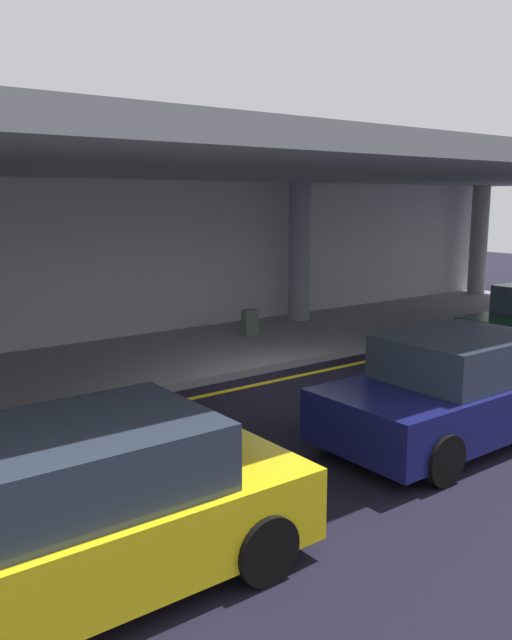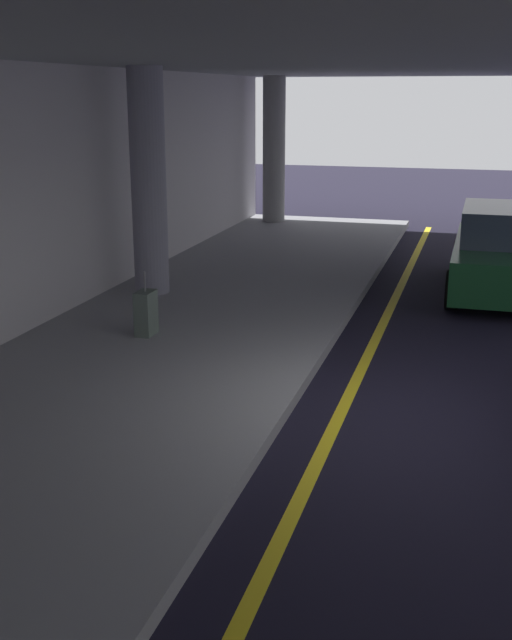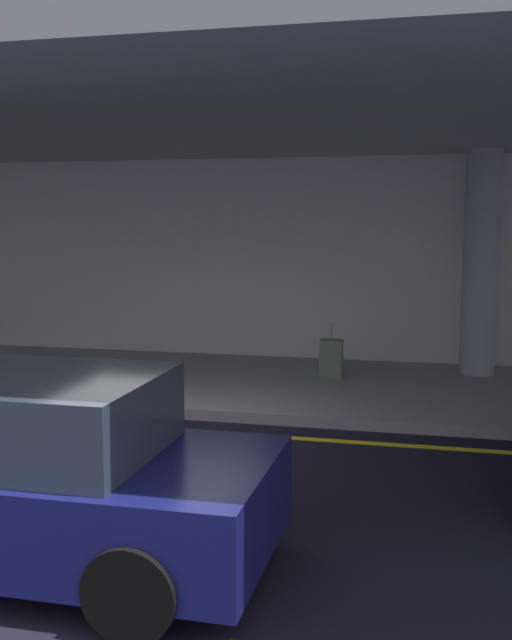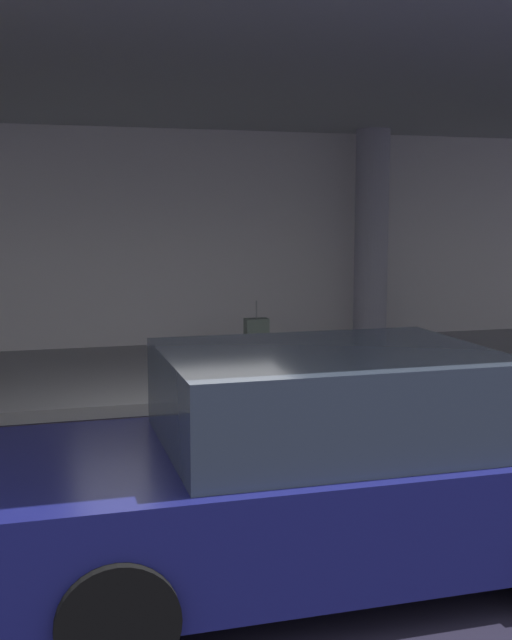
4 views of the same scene
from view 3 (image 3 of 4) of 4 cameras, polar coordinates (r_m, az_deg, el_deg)
ground_plane at (r=9.52m, az=-7.64°, el=-8.90°), size 60.00×60.00×0.00m
sidewalk at (r=12.35m, az=-2.47°, el=-4.68°), size 26.00×4.20×0.15m
lane_stripe_yellow at (r=9.95m, az=-6.65°, el=-8.14°), size 26.00×0.14×0.01m
support_column_left_mid at (r=12.97m, az=16.46°, el=4.08°), size 0.58×0.58×3.65m
ceiling_overhang at (r=11.67m, az=-3.27°, el=13.74°), size 28.00×13.20×0.30m
terminal_back_wall at (r=14.27m, az=-0.04°, el=4.37°), size 26.00×0.30×3.80m
car_navy at (r=6.34m, az=-17.59°, el=-10.90°), size 4.10×1.92×1.50m
suitcase_upright_primary at (r=12.34m, az=5.65°, el=-2.89°), size 0.36×0.22×0.90m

